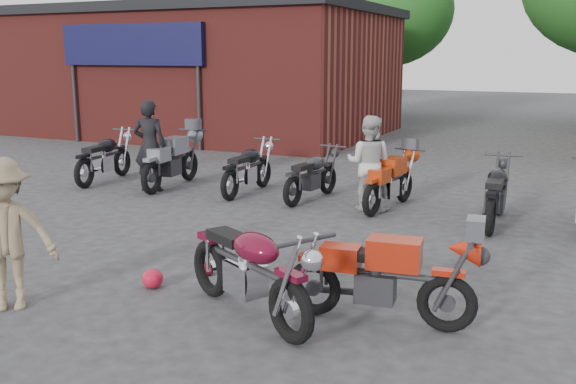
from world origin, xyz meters
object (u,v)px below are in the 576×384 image
at_px(vintage_motorcycle, 249,263).
at_px(person_light, 369,163).
at_px(person_tan, 5,235).
at_px(row_bike_4, 390,179).
at_px(row_bike_2, 248,166).
at_px(row_bike_5, 497,190).
at_px(person_dark, 150,146).
at_px(row_bike_0, 104,155).
at_px(row_bike_1, 172,158).
at_px(sportbike, 383,273).
at_px(row_bike_3, 312,173).
at_px(helmet, 153,279).

height_order(vintage_motorcycle, person_light, person_light).
distance_m(person_tan, row_bike_4, 6.71).
height_order(person_tan, row_bike_4, person_tan).
distance_m(row_bike_2, row_bike_5, 4.80).
relative_size(vintage_motorcycle, person_tan, 1.26).
relative_size(person_dark, row_bike_5, 0.93).
distance_m(person_dark, person_tan, 6.19).
relative_size(person_dark, row_bike_0, 0.91).
height_order(vintage_motorcycle, row_bike_1, row_bike_1).
xyz_separation_m(person_tan, row_bike_1, (-2.24, 6.20, -0.22)).
bearing_deg(sportbike, row_bike_5, 76.96).
height_order(row_bike_1, row_bike_3, row_bike_1).
distance_m(row_bike_0, row_bike_3, 4.79).
height_order(person_tan, row_bike_1, person_tan).
xyz_separation_m(row_bike_0, row_bike_4, (6.31, 0.18, -0.04)).
xyz_separation_m(row_bike_3, row_bike_4, (1.53, -0.05, 0.02)).
bearing_deg(sportbike, row_bike_1, 134.17).
xyz_separation_m(person_tan, row_bike_2, (-0.50, 6.31, -0.28)).
bearing_deg(person_light, sportbike, 106.24).
height_order(vintage_motorcycle, helmet, vintage_motorcycle).
distance_m(vintage_motorcycle, helmet, 1.58).
distance_m(helmet, row_bike_1, 6.02).
xyz_separation_m(row_bike_1, row_bike_2, (1.74, 0.11, -0.06)).
distance_m(vintage_motorcycle, row_bike_3, 5.68).
bearing_deg(row_bike_2, row_bike_1, 93.11).
height_order(helmet, person_light, person_light).
height_order(sportbike, person_tan, person_tan).
bearing_deg(vintage_motorcycle, row_bike_0, 169.25).
relative_size(row_bike_1, row_bike_3, 1.17).
distance_m(row_bike_3, row_bike_5, 3.42).
bearing_deg(row_bike_5, vintage_motorcycle, 158.71).
height_order(person_light, row_bike_0, person_light).
relative_size(vintage_motorcycle, row_bike_4, 1.11).
xyz_separation_m(helmet, row_bike_1, (-3.26, 5.04, 0.50)).
height_order(person_light, row_bike_1, person_light).
bearing_deg(row_bike_3, row_bike_4, -84.64).
bearing_deg(person_light, person_dark, 0.37).
bearing_deg(row_bike_1, row_bike_0, 89.36).
distance_m(vintage_motorcycle, sportbike, 1.36).
distance_m(person_tan, row_bike_2, 6.34).
bearing_deg(row_bike_1, sportbike, -134.45).
relative_size(helmet, row_bike_0, 0.13).
bearing_deg(person_light, row_bike_5, 173.60).
bearing_deg(vintage_motorcycle, person_tan, -132.67).
bearing_deg(vintage_motorcycle, sportbike, 48.33).
height_order(row_bike_1, row_bike_5, row_bike_1).
relative_size(person_light, row_bike_3, 0.92).
bearing_deg(vintage_motorcycle, row_bike_5, 98.94).
bearing_deg(sportbike, person_light, 103.05).
relative_size(row_bike_0, row_bike_5, 1.02).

